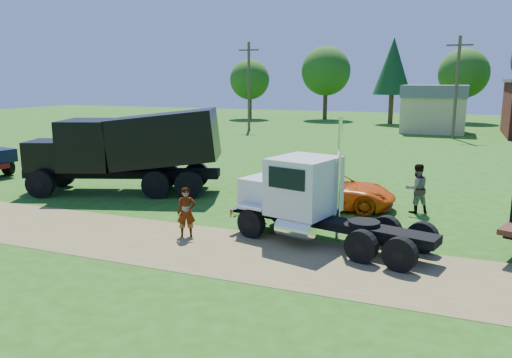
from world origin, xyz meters
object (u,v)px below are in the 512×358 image
at_px(spectator_a, 186,212).
at_px(white_semi_tractor, 305,198).
at_px(black_dump_truck, 130,147).
at_px(orange_pickup, 333,190).

bearing_deg(spectator_a, white_semi_tractor, -9.73).
height_order(white_semi_tractor, black_dump_truck, white_semi_tractor).
bearing_deg(white_semi_tractor, spectator_a, -146.85).
distance_m(white_semi_tractor, spectator_a, 4.02).
distance_m(black_dump_truck, orange_pickup, 9.63).
relative_size(white_semi_tractor, black_dump_truck, 0.75).
relative_size(white_semi_tractor, orange_pickup, 1.36).
distance_m(black_dump_truck, spectator_a, 7.83).
height_order(white_semi_tractor, orange_pickup, white_semi_tractor).
distance_m(white_semi_tractor, orange_pickup, 4.60).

